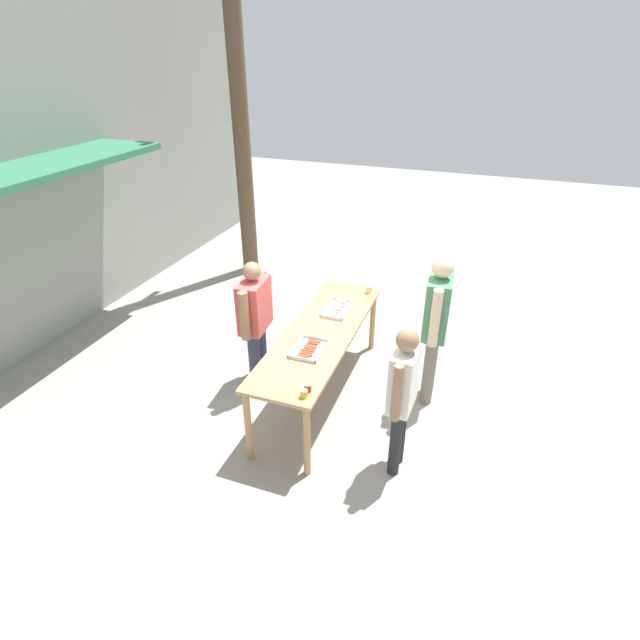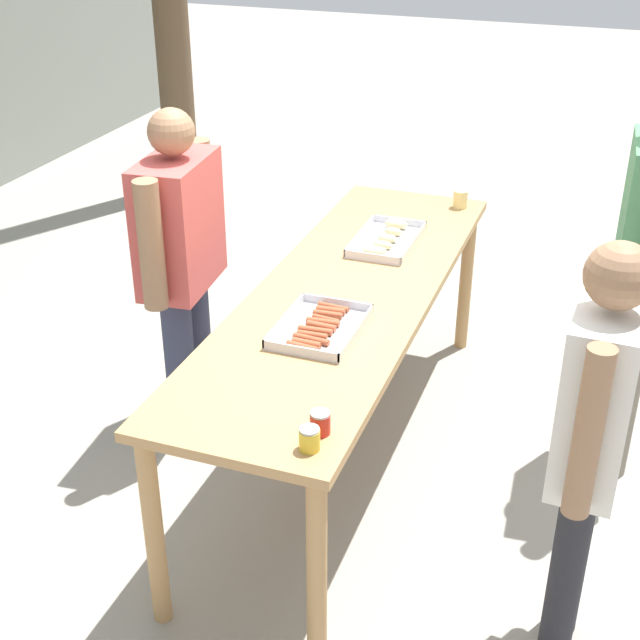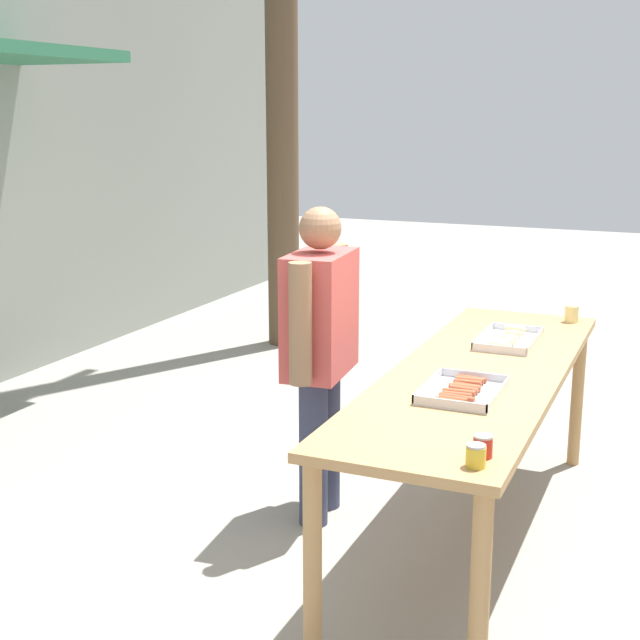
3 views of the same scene
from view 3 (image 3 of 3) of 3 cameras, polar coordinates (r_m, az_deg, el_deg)
ground_plane at (r=4.49m, az=9.68°, el=-13.86°), size 24.00×24.00×0.00m
serving_table at (r=4.19m, az=10.09°, el=-4.41°), size 2.54×0.75×0.87m
food_tray_sausages at (r=3.78m, az=9.09°, el=-4.55°), size 0.43×0.31×0.04m
food_tray_buns at (r=4.66m, az=11.98°, el=-1.20°), size 0.48×0.28×0.06m
condiment_jar_mustard at (r=3.05m, az=9.94°, el=-8.56°), size 0.07×0.07×0.08m
condiment_jar_ketchup at (r=3.13m, az=10.38°, el=-7.96°), size 0.07×0.07×0.08m
beer_cup at (r=5.19m, az=15.81°, el=0.37°), size 0.08×0.08×0.09m
person_server_behind_table at (r=4.39m, az=0.00°, el=-1.32°), size 0.69×0.31×1.59m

